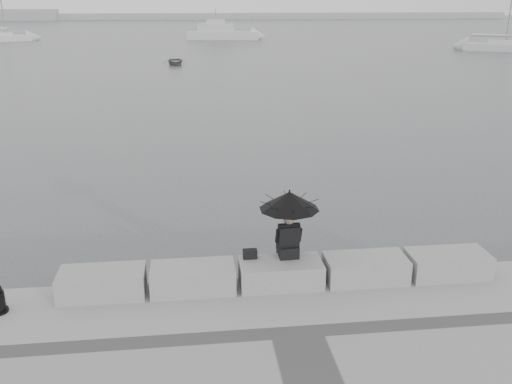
{
  "coord_description": "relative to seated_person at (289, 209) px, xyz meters",
  "views": [
    {
      "loc": [
        -1.66,
        -10.29,
        5.85
      ],
      "look_at": [
        -0.07,
        3.0,
        1.26
      ],
      "focal_mm": 40.0,
      "sensor_mm": 36.0,
      "label": 1
    }
  ],
  "objects": [
    {
      "name": "sailboat_right",
      "position": [
        33.79,
        52.93,
        -1.49
      ],
      "size": [
        8.14,
        5.99,
        12.9
      ],
      "rotation": [
        0.0,
        0.0,
        -0.51
      ],
      "color": "#BABABC",
      "rests_on": "ground"
    },
    {
      "name": "bag",
      "position": [
        -0.76,
        0.02,
        -0.92
      ],
      "size": [
        0.28,
        0.16,
        0.18
      ],
      "primitive_type": "cube",
      "color": "black",
      "rests_on": "stone_block_centre"
    },
    {
      "name": "stone_block_far_left",
      "position": [
        -3.58,
        -0.21,
        -1.26
      ],
      "size": [
        1.6,
        0.8,
        0.5
      ],
      "primitive_type": "cube",
      "color": "gray",
      "rests_on": "promenade"
    },
    {
      "name": "distant_landmass",
      "position": [
        -8.32,
        154.75,
        -1.11
      ],
      "size": [
        180.0,
        8.0,
        2.8
      ],
      "color": "#9A9D9F",
      "rests_on": "ground"
    },
    {
      "name": "stone_block_centre",
      "position": [
        -0.18,
        -0.21,
        -1.26
      ],
      "size": [
        1.6,
        0.8,
        0.5
      ],
      "primitive_type": "cube",
      "color": "gray",
      "rests_on": "promenade"
    },
    {
      "name": "seated_person",
      "position": [
        0.0,
        0.0,
        0.0
      ],
      "size": [
        1.17,
        1.17,
        1.39
      ],
      "rotation": [
        0.0,
        0.0,
        0.05
      ],
      "color": "black",
      "rests_on": "stone_block_centre"
    },
    {
      "name": "sailboat_left",
      "position": [
        -27.16,
        75.41,
        -1.48
      ],
      "size": [
        7.69,
        5.19,
        12.9
      ],
      "rotation": [
        0.0,
        0.0,
        0.42
      ],
      "color": "#BABABC",
      "rests_on": "ground"
    },
    {
      "name": "ground",
      "position": [
        -0.18,
        0.24,
        -2.01
      ],
      "size": [
        360.0,
        360.0,
        0.0
      ],
      "primitive_type": "plane",
      "color": "#444649",
      "rests_on": "ground"
    },
    {
      "name": "stone_block_far_right",
      "position": [
        3.22,
        -0.21,
        -1.26
      ],
      "size": [
        1.6,
        0.8,
        0.5
      ],
      "primitive_type": "cube",
      "color": "gray",
      "rests_on": "promenade"
    },
    {
      "name": "motor_cruiser",
      "position": [
        3.56,
        75.19,
        -1.11
      ],
      "size": [
        10.53,
        4.2,
        4.5
      ],
      "rotation": [
        0.0,
        0.0,
        -0.14
      ],
      "color": "#BABABC",
      "rests_on": "ground"
    },
    {
      "name": "stone_block_left",
      "position": [
        -1.88,
        -0.21,
        -1.26
      ],
      "size": [
        1.6,
        0.8,
        0.5
      ],
      "primitive_type": "cube",
      "color": "gray",
      "rests_on": "promenade"
    },
    {
      "name": "dinghy",
      "position": [
        -2.9,
        43.51,
        -1.74
      ],
      "size": [
        3.17,
        1.48,
        0.53
      ],
      "primitive_type": "imported",
      "rotation": [
        0.0,
        0.0,
        0.06
      ],
      "color": "slate",
      "rests_on": "ground"
    },
    {
      "name": "stone_block_right",
      "position": [
        1.52,
        -0.21,
        -1.26
      ],
      "size": [
        1.6,
        0.8,
        0.5
      ],
      "primitive_type": "cube",
      "color": "gray",
      "rests_on": "promenade"
    }
  ]
}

